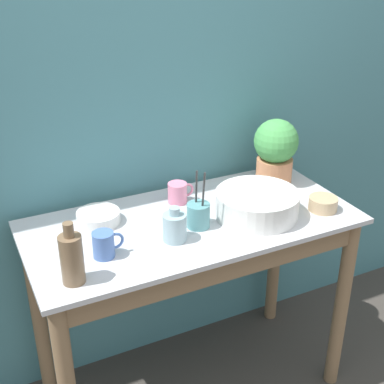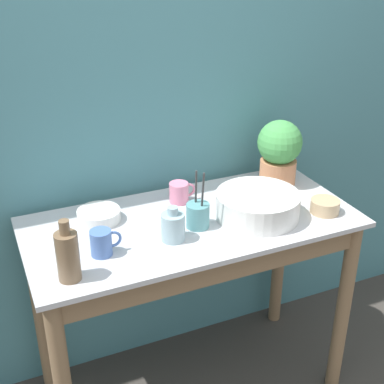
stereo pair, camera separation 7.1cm
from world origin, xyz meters
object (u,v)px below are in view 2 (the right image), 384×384
(potted_plant, at_px, (279,151))
(bottle_short, at_px, (173,226))
(bowl_small_enamel_white, at_px, (99,215))
(bowl_small_tan, at_px, (325,206))
(utensil_cup, at_px, (199,215))
(mug_pink, at_px, (180,193))
(mug_blue, at_px, (102,243))
(bottle_tall, at_px, (68,255))
(bowl_wash_large, at_px, (258,205))

(potted_plant, bearing_deg, bottle_short, -156.57)
(bowl_small_enamel_white, distance_m, bowl_small_tan, 0.88)
(bottle_short, height_order, utensil_cup, utensil_cup)
(mug_pink, xyz_separation_m, bowl_small_enamel_white, (-0.34, -0.02, -0.02))
(mug_pink, distance_m, mug_blue, 0.47)
(bowl_small_enamel_white, bearing_deg, bottle_tall, -118.69)
(mug_blue, xyz_separation_m, bowl_small_tan, (0.88, -0.06, -0.02))
(mug_pink, distance_m, bowl_small_enamel_white, 0.34)
(bottle_short, relative_size, bowl_small_tan, 1.15)
(bottle_short, distance_m, utensil_cup, 0.13)
(bottle_short, bearing_deg, bowl_small_enamel_white, 130.42)
(bottle_short, bearing_deg, bowl_small_tan, -4.40)
(mug_pink, distance_m, bowl_small_tan, 0.58)
(bowl_wash_large, distance_m, bowl_small_tan, 0.27)
(potted_plant, bearing_deg, bowl_wash_large, -135.43)
(mug_blue, bearing_deg, bowl_wash_large, 1.94)
(bottle_short, height_order, mug_blue, bottle_short)
(potted_plant, height_order, bowl_small_tan, potted_plant)
(mug_pink, bearing_deg, bowl_wash_large, -45.76)
(mug_blue, distance_m, utensil_cup, 0.38)
(utensil_cup, bearing_deg, bowl_small_tan, -11.10)
(potted_plant, height_order, utensil_cup, potted_plant)
(bowl_small_tan, bearing_deg, mug_pink, 147.53)
(potted_plant, height_order, mug_blue, potted_plant)
(potted_plant, xyz_separation_m, mug_pink, (-0.46, 0.01, -0.11))
(bottle_tall, xyz_separation_m, mug_pink, (0.52, 0.35, -0.05))
(potted_plant, bearing_deg, bottle_tall, -160.56)
(mug_pink, bearing_deg, bottle_tall, -146.03)
(potted_plant, relative_size, mug_blue, 2.60)
(potted_plant, relative_size, mug_pink, 2.56)
(utensil_cup, bearing_deg, bowl_small_enamel_white, 149.62)
(utensil_cup, bearing_deg, mug_blue, -173.64)
(mug_pink, xyz_separation_m, utensil_cup, (-0.01, -0.21, 0.01))
(mug_blue, height_order, bowl_small_enamel_white, mug_blue)
(mug_pink, xyz_separation_m, mug_blue, (-0.39, -0.26, 0.00))
(mug_blue, bearing_deg, bottle_tall, -143.59)
(potted_plant, distance_m, bowl_small_tan, 0.33)
(bottle_tall, bearing_deg, utensil_cup, 15.29)
(bottle_tall, distance_m, mug_blue, 0.17)
(bowl_wash_large, distance_m, bottle_tall, 0.76)
(bowl_small_tan, bearing_deg, utensil_cup, 168.90)
(mug_pink, height_order, utensil_cup, utensil_cup)
(bottle_tall, relative_size, bowl_small_tan, 1.86)
(potted_plant, xyz_separation_m, bottle_short, (-0.59, -0.26, -0.10))
(mug_blue, relative_size, bowl_small_tan, 0.97)
(mug_blue, bearing_deg, mug_pink, 33.11)
(bowl_wash_large, height_order, bowl_small_enamel_white, bowl_wash_large)
(potted_plant, bearing_deg, bowl_small_tan, -84.56)
(bowl_wash_large, bearing_deg, mug_blue, -178.06)
(mug_blue, relative_size, bowl_small_enamel_white, 0.67)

